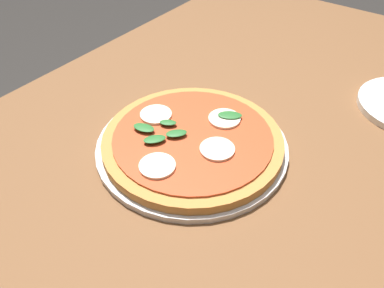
% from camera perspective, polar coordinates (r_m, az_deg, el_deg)
% --- Properties ---
extents(dining_table, '(1.51, 0.98, 0.72)m').
position_cam_1_polar(dining_table, '(0.83, 6.52, -2.72)').
color(dining_table, brown).
rests_on(dining_table, ground_plane).
extents(serving_tray, '(0.36, 0.36, 0.01)m').
position_cam_1_polar(serving_tray, '(0.73, -0.00, -0.24)').
color(serving_tray, silver).
rests_on(serving_tray, dining_table).
extents(pizza, '(0.33, 0.33, 0.03)m').
position_cam_1_polar(pizza, '(0.71, 0.07, 0.55)').
color(pizza, '#C6843F').
rests_on(pizza, serving_tray).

